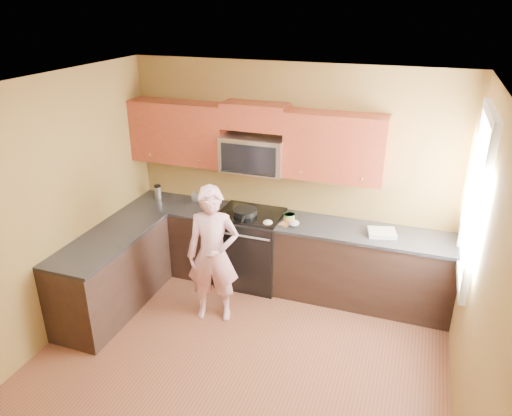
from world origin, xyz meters
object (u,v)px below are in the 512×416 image
at_px(travel_mug, 158,198).
at_px(woman, 213,255).
at_px(frying_pan, 245,214).
at_px(microwave, 254,171).
at_px(butter_tub, 289,220).
at_px(stove, 251,248).

bearing_deg(travel_mug, woman, -37.79).
relative_size(woman, frying_pan, 3.09).
xyz_separation_m(microwave, travel_mug, (-1.33, -0.03, -0.53)).
bearing_deg(butter_tub, stove, -176.96).
height_order(woman, frying_pan, woman).
bearing_deg(travel_mug, microwave, 1.33).
bearing_deg(stove, butter_tub, 3.04).
relative_size(microwave, travel_mug, 4.13).
xyz_separation_m(microwave, frying_pan, (-0.05, -0.18, -0.50)).
relative_size(stove, microwave, 1.25).
distance_m(stove, travel_mug, 1.40).
xyz_separation_m(frying_pan, travel_mug, (-1.27, 0.15, -0.03)).
relative_size(microwave, frying_pan, 1.50).
distance_m(frying_pan, butter_tub, 0.54).
xyz_separation_m(frying_pan, butter_tub, (0.53, 0.08, -0.03)).
xyz_separation_m(stove, butter_tub, (0.48, 0.03, 0.45)).
distance_m(stove, frying_pan, 0.48).
xyz_separation_m(butter_tub, travel_mug, (-1.80, 0.07, 0.00)).
relative_size(microwave, woman, 0.48).
relative_size(stove, butter_tub, 7.13).
bearing_deg(butter_tub, microwave, 168.20).
height_order(microwave, butter_tub, microwave).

